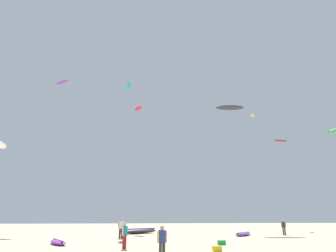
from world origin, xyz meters
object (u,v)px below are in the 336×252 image
person_foreground (162,240)px  person_right (125,233)px  kite_aloft_2 (128,86)px  kite_grounded_mid (243,234)px  kite_aloft_5 (230,108)px  kite_aloft_7 (1,145)px  cooler_box (222,243)px  kite_aloft_3 (138,108)px  kite_grounded_far (138,231)px  kite_aloft_6 (63,82)px  person_midground (284,226)px  kite_aloft_0 (281,141)px  kite_aloft_4 (252,115)px  person_left (121,227)px  gear_bag (217,249)px  kite_grounded_near (58,242)px

person_foreground → person_right: 5.64m
person_right → kite_aloft_2: size_ratio=0.66×
kite_grounded_mid → kite_aloft_5: (2.53, 10.57, 17.42)m
person_right → kite_aloft_7: kite_aloft_7 is taller
cooler_box → kite_aloft_3: kite_aloft_3 is taller
person_right → kite_grounded_mid: bearing=-103.3°
kite_grounded_far → person_right: bearing=-92.6°
kite_aloft_2 → kite_aloft_6: kite_aloft_6 is taller
person_foreground → kite_aloft_3: (-2.07, 30.13, 17.38)m
person_midground → kite_grounded_far: size_ratio=0.33×
kite_grounded_far → kite_aloft_2: (-2.00, 4.10, 19.51)m
person_right → kite_aloft_0: bearing=-97.1°
person_right → kite_aloft_6: kite_aloft_6 is taller
kite_aloft_0 → kite_aloft_6: size_ratio=0.90×
kite_grounded_mid → kite_aloft_2: (-12.74, 8.61, 19.60)m
kite_aloft_0 → kite_aloft_5: kite_aloft_5 is taller
person_right → kite_aloft_4: 41.72m
person_right → kite_aloft_2: kite_aloft_2 is taller
kite_aloft_4 → kite_aloft_5: (-6.98, -9.50, -2.01)m
person_left → kite_aloft_7: bearing=-128.3°
person_right → kite_aloft_2: 27.09m
kite_aloft_5 → kite_aloft_4: bearing=53.7°
kite_grounded_mid → gear_bag: kite_grounded_mid is taller
kite_grounded_mid → kite_aloft_0: size_ratio=1.17×
kite_aloft_3 → person_left: bearing=-93.3°
gear_bag → kite_aloft_5: 30.21m
person_foreground → kite_aloft_0: bearing=124.7°
kite_aloft_0 → kite_aloft_7: 43.72m
kite_aloft_0 → kite_aloft_2: kite_aloft_2 is taller
kite_grounded_far → cooler_box: (6.31, -13.31, -0.12)m
cooler_box → kite_aloft_7: size_ratio=0.15×
person_left → kite_grounded_near: bearing=-52.2°
kite_grounded_mid → kite_aloft_6: kite_aloft_6 is taller
kite_aloft_7 → kite_aloft_3: bearing=31.9°
kite_grounded_near → kite_aloft_3: size_ratio=1.23×
kite_aloft_0 → kite_aloft_4: size_ratio=1.22×
person_left → kite_grounded_near: 6.96m
kite_aloft_3 → kite_aloft_4: size_ratio=1.23×
gear_bag → kite_aloft_5: (8.22, 23.25, 17.44)m
kite_grounded_mid → kite_aloft_5: 20.53m
kite_aloft_7 → person_foreground: bearing=-48.8°
kite_aloft_4 → person_left: bearing=-134.3°
kite_aloft_0 → kite_aloft_6: bearing=-173.1°
kite_grounded_near → kite_aloft_7: 18.71m
person_foreground → kite_grounded_mid: 18.54m
person_left → kite_grounded_far: 6.95m
cooler_box → kite_aloft_5: (6.96, 19.36, 17.44)m
kite_aloft_4 → kite_aloft_3: bearing=-164.0°
kite_aloft_0 → kite_aloft_5: size_ratio=0.59×
cooler_box → gear_bag: size_ratio=1.00×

